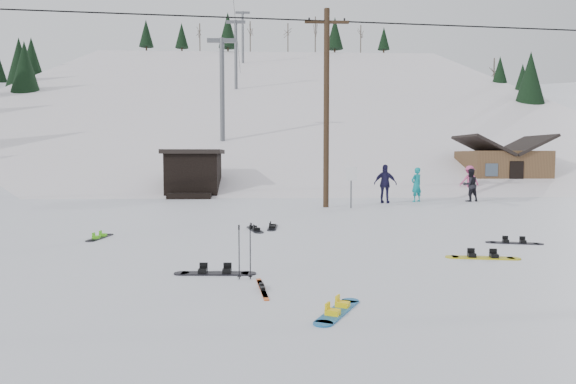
{
  "coord_description": "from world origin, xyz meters",
  "views": [
    {
      "loc": [
        -0.86,
        -9.51,
        2.35
      ],
      "look_at": [
        -0.22,
        4.11,
        1.4
      ],
      "focal_mm": 32.0,
      "sensor_mm": 36.0,
      "label": 1
    }
  ],
  "objects_px": {
    "hero_snowboard": "(338,311)",
    "cabin": "(502,169)",
    "utility_pole": "(326,105)",
    "hero_skis": "(262,288)"
  },
  "relations": [
    {
      "from": "hero_snowboard",
      "to": "hero_skis",
      "type": "xyz_separation_m",
      "value": [
        -1.14,
        1.4,
        -0.01
      ]
    },
    {
      "from": "cabin",
      "to": "utility_pole",
      "type": "bearing_deg",
      "value": -142.44
    },
    {
      "from": "utility_pole",
      "to": "hero_skis",
      "type": "xyz_separation_m",
      "value": [
        -2.9,
        -14.56,
        -4.66
      ]
    },
    {
      "from": "hero_skis",
      "to": "hero_snowboard",
      "type": "bearing_deg",
      "value": -56.61
    },
    {
      "from": "utility_pole",
      "to": "cabin",
      "type": "distance_m",
      "value": 16.71
    },
    {
      "from": "hero_snowboard",
      "to": "hero_skis",
      "type": "height_order",
      "value": "hero_snowboard"
    },
    {
      "from": "hero_snowboard",
      "to": "cabin",
      "type": "bearing_deg",
      "value": -2.11
    },
    {
      "from": "cabin",
      "to": "hero_skis",
      "type": "height_order",
      "value": "cabin"
    },
    {
      "from": "cabin",
      "to": "hero_skis",
      "type": "distance_m",
      "value": 29.29
    },
    {
      "from": "utility_pole",
      "to": "hero_snowboard",
      "type": "xyz_separation_m",
      "value": [
        -1.76,
        -15.96,
        -4.65
      ]
    }
  ]
}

